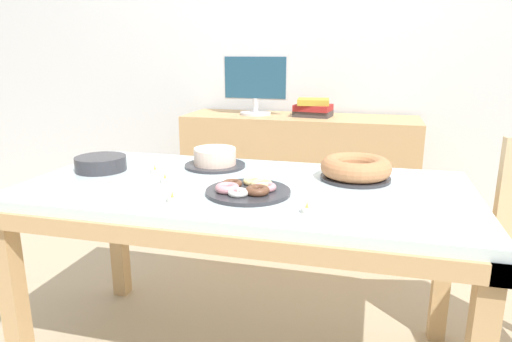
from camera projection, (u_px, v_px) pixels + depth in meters
The scene contains 13 objects.
wall_back at pixel (309, 44), 3.06m from camera, with size 8.00×0.10×2.60m, color silver.
dining_table at pixel (245, 208), 1.74m from camera, with size 1.70×0.84×0.76m.
sideboard at pixel (298, 181), 3.00m from camera, with size 1.47×0.44×0.85m.
computer_monitor at pixel (255, 85), 2.91m from camera, with size 0.42×0.20×0.38m.
book_stack at pixel (313, 108), 2.86m from camera, with size 0.24×0.20×0.11m.
cake_chocolate_round at pixel (215, 159), 1.97m from camera, with size 0.26×0.26×0.08m.
cake_golden_bundt at pixel (356, 169), 1.77m from camera, with size 0.27×0.27×0.09m.
pastry_platter at pixel (248, 190), 1.60m from camera, with size 0.30×0.30×0.04m.
plate_stack at pixel (101, 163), 1.92m from camera, with size 0.21×0.21×0.06m.
tealight_near_front at pixel (155, 171), 1.88m from camera, with size 0.04×0.04×0.04m.
tealight_right_edge at pixel (172, 199), 1.52m from camera, with size 0.04×0.04×0.04m.
tealight_near_cakes at pixel (165, 179), 1.75m from camera, with size 0.04×0.04×0.04m.
tealight_left_edge at pixel (307, 209), 1.42m from camera, with size 0.04×0.04×0.04m.
Camera 1 is at (0.46, -1.59, 1.25)m, focal length 32.00 mm.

